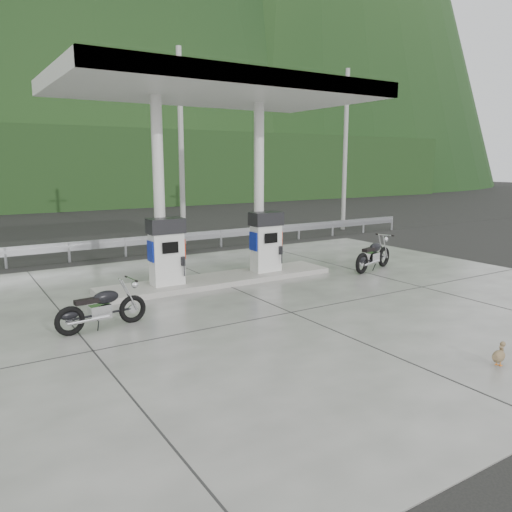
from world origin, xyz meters
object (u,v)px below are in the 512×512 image
gas_pump_left (167,252)px  motorcycle_left (102,309)px  gas_pump_right (266,242)px  duck (499,357)px  motorcycle_right (373,255)px

gas_pump_left → motorcycle_left: 3.39m
gas_pump_right → duck: bearing=-93.2°
gas_pump_left → motorcycle_right: 6.71m
motorcycle_right → motorcycle_left: bearing=170.6°
motorcycle_right → duck: 7.76m
motorcycle_left → motorcycle_right: 9.06m
motorcycle_left → motorcycle_right: (8.99, 1.20, 0.04)m
motorcycle_right → gas_pump_right: bearing=144.6°
gas_pump_left → motorcycle_right: size_ratio=0.90×
gas_pump_right → motorcycle_left: 6.09m
motorcycle_left → gas_pump_right: bearing=16.5°
gas_pump_right → motorcycle_right: gas_pump_right is taller
motorcycle_right → duck: motorcycle_right is taller
gas_pump_right → duck: size_ratio=3.93×
duck → motorcycle_left: bearing=117.0°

